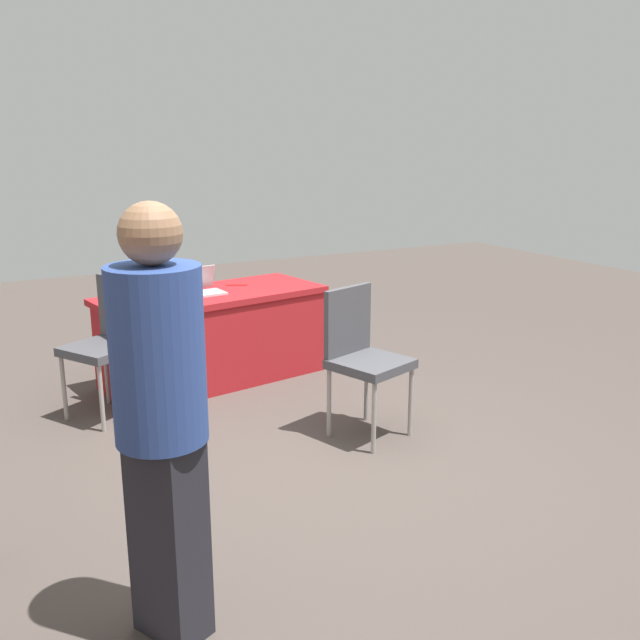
% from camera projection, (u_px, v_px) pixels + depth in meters
% --- Properties ---
extents(ground_plane, '(14.40, 14.40, 0.00)m').
position_uv_depth(ground_plane, '(338.00, 475.00, 4.06)').
color(ground_plane, '#4C423D').
extents(table_foreground, '(1.89, 1.04, 0.73)m').
position_uv_depth(table_foreground, '(213.00, 336.00, 5.61)').
color(table_foreground, '#AD1E23').
rests_on(table_foreground, ground).
extents(chair_tucked_left, '(0.55, 0.55, 0.98)m').
position_uv_depth(chair_tucked_left, '(362.00, 351.00, 4.51)').
color(chair_tucked_left, '#9E9993').
rests_on(chair_tucked_left, ground).
extents(chair_tucked_right, '(0.60, 0.60, 0.98)m').
position_uv_depth(chair_tucked_right, '(109.00, 337.00, 4.84)').
color(chair_tucked_right, '#9E9993').
rests_on(chair_tucked_right, ground).
extents(person_attendee_browsing, '(0.45, 0.45, 1.70)m').
position_uv_depth(person_attendee_browsing, '(161.00, 408.00, 2.53)').
color(person_attendee_browsing, '#26262D').
rests_on(person_attendee_browsing, ground).
extents(laptop_silver, '(0.34, 0.32, 0.21)m').
position_uv_depth(laptop_silver, '(201.00, 289.00, 5.47)').
color(laptop_silver, silver).
rests_on(laptop_silver, table_foreground).
extents(yarn_ball, '(0.09, 0.09, 0.09)m').
position_uv_depth(yarn_ball, '(142.00, 292.00, 5.31)').
color(yarn_ball, '#B2382D').
rests_on(yarn_ball, table_foreground).
extents(scissors_red, '(0.18, 0.11, 0.01)m').
position_uv_depth(scissors_red, '(237.00, 285.00, 5.79)').
color(scissors_red, red).
rests_on(scissors_red, table_foreground).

